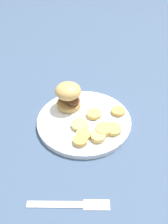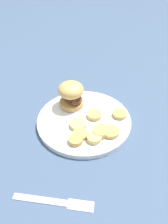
# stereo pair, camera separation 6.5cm
# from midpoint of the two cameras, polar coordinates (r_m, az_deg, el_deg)

# --- Properties ---
(ground_plane) EXTENTS (4.00, 4.00, 0.00)m
(ground_plane) POSITION_cam_midpoint_polar(r_m,az_deg,el_deg) (0.68, 2.74, -2.80)
(ground_plane) COLOR #3D5170
(dinner_plate) EXTENTS (0.29, 0.29, 0.02)m
(dinner_plate) POSITION_cam_midpoint_polar(r_m,az_deg,el_deg) (0.67, 2.77, -2.22)
(dinner_plate) COLOR white
(dinner_plate) RESTS_ON ground_plane
(sandwich) EXTENTS (0.08, 0.09, 0.08)m
(sandwich) POSITION_cam_midpoint_polar(r_m,az_deg,el_deg) (0.69, -0.68, 4.68)
(sandwich) COLOR tan
(sandwich) RESTS_ON dinner_plate
(potato_round_0) EXTENTS (0.04, 0.04, 0.01)m
(potato_round_0) POSITION_cam_midpoint_polar(r_m,az_deg,el_deg) (0.60, 5.77, -6.81)
(potato_round_0) COLOR #DBB766
(potato_round_0) RESTS_ON dinner_plate
(potato_round_1) EXTENTS (0.04, 0.04, 0.01)m
(potato_round_1) POSITION_cam_midpoint_polar(r_m,az_deg,el_deg) (0.61, 2.06, -5.95)
(potato_round_1) COLOR tan
(potato_round_1) RESTS_ON dinner_plate
(potato_round_2) EXTENTS (0.04, 0.04, 0.01)m
(potato_round_2) POSITION_cam_midpoint_polar(r_m,az_deg,el_deg) (0.59, 0.94, -7.42)
(potato_round_2) COLOR tan
(potato_round_2) RESTS_ON dinner_plate
(potato_round_3) EXTENTS (0.05, 0.05, 0.01)m
(potato_round_3) POSITION_cam_midpoint_polar(r_m,az_deg,el_deg) (0.64, 1.39, -3.37)
(potato_round_3) COLOR #DBB766
(potato_round_3) RESTS_ON dinner_plate
(potato_round_4) EXTENTS (0.05, 0.05, 0.01)m
(potato_round_4) POSITION_cam_midpoint_polar(r_m,az_deg,el_deg) (0.63, 10.13, -5.02)
(potato_round_4) COLOR tan
(potato_round_4) RESTS_ON dinner_plate
(potato_round_5) EXTENTS (0.04, 0.04, 0.01)m
(potato_round_5) POSITION_cam_midpoint_polar(r_m,az_deg,el_deg) (0.68, 11.96, -0.67)
(potato_round_5) COLOR tan
(potato_round_5) RESTS_ON dinner_plate
(potato_round_6) EXTENTS (0.05, 0.05, 0.01)m
(potato_round_6) POSITION_cam_midpoint_polar(r_m,az_deg,el_deg) (0.67, 5.49, -0.87)
(potato_round_6) COLOR tan
(potato_round_6) RESTS_ON dinner_plate
(potato_round_7) EXTENTS (0.05, 0.05, 0.02)m
(potato_round_7) POSITION_cam_midpoint_polar(r_m,az_deg,el_deg) (0.62, 7.42, -5.11)
(potato_round_7) COLOR tan
(potato_round_7) RESTS_ON dinner_plate
(fork) EXTENTS (0.11, 0.17, 0.00)m
(fork) POSITION_cam_midpoint_polar(r_m,az_deg,el_deg) (0.52, -3.93, -22.52)
(fork) COLOR silver
(fork) RESTS_ON ground_plane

